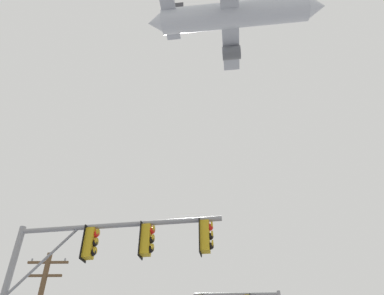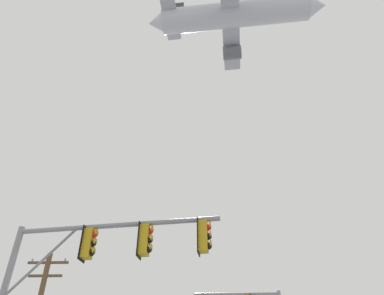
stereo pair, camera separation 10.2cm
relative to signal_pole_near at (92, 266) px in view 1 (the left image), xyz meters
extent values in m
cylinder|color=gray|center=(0.64, -0.09, 1.21)|extent=(6.30, 1.02, 0.15)
cylinder|color=gray|center=(-1.56, 0.22, 0.22)|extent=(1.95, 0.35, 2.05)
cube|color=gold|center=(3.28, -0.46, 0.69)|extent=(0.30, 0.35, 0.90)
cylinder|color=gold|center=(3.28, -0.46, 1.20)|extent=(0.05, 0.05, 0.12)
cube|color=black|center=(3.14, -0.44, 0.69)|extent=(0.09, 0.46, 1.04)
sphere|color=red|center=(3.42, -0.48, 0.96)|extent=(0.20, 0.20, 0.20)
cylinder|color=gold|center=(3.49, -0.48, 1.02)|extent=(0.07, 0.21, 0.21)
sphere|color=black|center=(3.42, -0.48, 0.68)|extent=(0.20, 0.20, 0.20)
cylinder|color=gold|center=(3.49, -0.48, 0.74)|extent=(0.07, 0.21, 0.21)
sphere|color=black|center=(3.42, -0.48, 0.40)|extent=(0.20, 0.20, 0.20)
cylinder|color=gold|center=(3.49, -0.48, 0.46)|extent=(0.07, 0.21, 0.21)
cube|color=gold|center=(1.55, -0.22, 0.69)|extent=(0.30, 0.35, 0.90)
cylinder|color=gold|center=(1.55, -0.22, 1.20)|extent=(0.05, 0.05, 0.12)
cube|color=black|center=(1.41, -0.20, 0.69)|extent=(0.09, 0.46, 1.04)
sphere|color=red|center=(1.69, -0.24, 0.96)|extent=(0.20, 0.20, 0.20)
cylinder|color=gold|center=(1.76, -0.24, 1.02)|extent=(0.07, 0.21, 0.21)
sphere|color=black|center=(1.69, -0.24, 0.68)|extent=(0.20, 0.20, 0.20)
cylinder|color=gold|center=(1.76, -0.24, 0.74)|extent=(0.07, 0.21, 0.21)
sphere|color=black|center=(1.69, -0.24, 0.40)|extent=(0.20, 0.20, 0.20)
cylinder|color=gold|center=(1.76, -0.24, 0.46)|extent=(0.07, 0.21, 0.21)
cube|color=gold|center=(-0.18, 0.02, 0.69)|extent=(0.30, 0.35, 0.90)
cylinder|color=gold|center=(-0.18, 0.02, 1.20)|extent=(0.05, 0.05, 0.12)
cube|color=black|center=(-0.31, 0.04, 0.69)|extent=(0.09, 0.46, 1.04)
sphere|color=red|center=(-0.03, 0.00, 0.96)|extent=(0.20, 0.20, 0.20)
cylinder|color=gold|center=(0.03, 0.00, 1.02)|extent=(0.07, 0.21, 0.21)
sphere|color=black|center=(-0.03, 0.00, 0.68)|extent=(0.20, 0.20, 0.20)
cylinder|color=gold|center=(0.03, 0.00, 0.74)|extent=(0.07, 0.21, 0.21)
sphere|color=black|center=(-0.03, 0.00, 0.40)|extent=(0.20, 0.20, 0.20)
cylinder|color=gold|center=(0.03, 0.00, 0.46)|extent=(0.07, 0.21, 0.21)
cylinder|color=gray|center=(5.14, 10.92, 1.74)|extent=(4.78, 0.24, 0.15)
cylinder|color=gold|center=(3.14, 10.96, 1.73)|extent=(0.05, 0.05, 0.12)
cylinder|color=gold|center=(5.76, 10.91, 1.73)|extent=(0.05, 0.05, 0.12)
cube|color=brown|center=(-5.07, 8.93, 2.96)|extent=(2.20, 0.12, 0.12)
cube|color=brown|center=(-5.07, 8.93, 2.26)|extent=(1.80, 0.12, 0.12)
cylinder|color=gray|center=(-5.97, 8.93, 3.08)|extent=(0.10, 0.10, 0.18)
cylinder|color=gray|center=(-4.17, 8.93, 3.08)|extent=(0.10, 0.10, 0.18)
cylinder|color=#B7BCC6|center=(8.91, 23.49, 45.84)|extent=(22.66, 6.09, 3.98)
cone|color=#B7BCC6|center=(21.29, 22.31, 45.84)|extent=(3.08, 4.02, 3.78)
cone|color=#B7BCC6|center=(-3.34, 24.66, 45.84)|extent=(2.80, 3.60, 3.38)
cube|color=#A8ADB7|center=(8.30, 23.55, 45.25)|extent=(4.73, 21.30, 0.45)
cylinder|color=#595B60|center=(8.86, 29.44, 44.05)|extent=(3.18, 2.51, 2.24)
cube|color=#333338|center=(-0.74, 24.41, 48.08)|extent=(3.49, 0.63, 4.72)
cube|color=#A8ADB7|center=(-0.99, 24.44, 46.22)|extent=(2.94, 7.64, 0.25)
camera|label=1|loc=(3.10, -10.38, -3.18)|focal=33.71mm
camera|label=2|loc=(3.20, -10.38, -3.18)|focal=33.71mm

